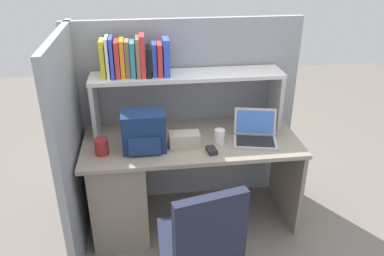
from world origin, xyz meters
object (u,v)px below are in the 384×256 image
object	(u,v)px
laptop	(255,134)
computer_mouse	(212,150)
paper_cup	(219,136)
tissue_box	(184,139)
snack_canister	(102,147)
backpack	(144,132)

from	to	relation	value
laptop	computer_mouse	world-z (taller)	laptop
paper_cup	computer_mouse	bearing A→B (deg)	-120.67
paper_cup	tissue_box	bearing A→B (deg)	-177.45
snack_canister	computer_mouse	bearing A→B (deg)	-6.06
laptop	tissue_box	xyz separation A→B (m)	(-0.53, -0.01, -0.00)
backpack	paper_cup	bearing A→B (deg)	3.02
snack_canister	tissue_box	bearing A→B (deg)	4.53
snack_canister	paper_cup	bearing A→B (deg)	3.92
backpack	snack_canister	world-z (taller)	backpack
laptop	tissue_box	size ratio (longest dim) A/B	1.64
laptop	snack_canister	size ratio (longest dim) A/B	3.24
tissue_box	snack_canister	size ratio (longest dim) A/B	1.98
laptop	tissue_box	world-z (taller)	laptop
computer_mouse	snack_canister	xyz separation A→B (m)	(-0.76, 0.08, 0.04)
paper_cup	snack_canister	world-z (taller)	snack_canister
computer_mouse	tissue_box	distance (m)	0.22
tissue_box	laptop	bearing A→B (deg)	1.11
computer_mouse	paper_cup	size ratio (longest dim) A/B	1.01
laptop	paper_cup	size ratio (longest dim) A/B	3.52
snack_canister	laptop	bearing A→B (deg)	2.80
backpack	tissue_box	bearing A→B (deg)	3.44
backpack	snack_canister	size ratio (longest dim) A/B	2.70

